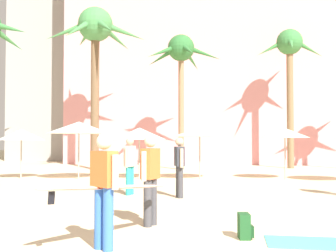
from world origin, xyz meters
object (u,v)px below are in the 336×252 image
cafe_umbrella_1 (285,133)px  backpack (245,226)px  cafe_umbrella_0 (200,132)px  person_near_right (106,186)px  person_far_left (179,165)px  person_mid_left (130,163)px  cafe_umbrella_6 (139,134)px  palm_tree_right (181,57)px  cafe_umbrella_2 (79,128)px  cafe_umbrella_3 (21,135)px  person_near_left (150,176)px  palm_tree_left (95,37)px  beach_towel (321,243)px  palm_tree_center (290,56)px

cafe_umbrella_1 → backpack: size_ratio=5.13×
cafe_umbrella_0 → person_near_right: cafe_umbrella_0 is taller
backpack → person_far_left: bearing=101.9°
person_far_left → person_mid_left: (-1.53, 0.47, 0.01)m
cafe_umbrella_6 → person_far_left: 6.02m
palm_tree_right → person_far_left: (0.66, -11.21, -5.41)m
palm_tree_right → cafe_umbrella_2: 8.37m
cafe_umbrella_3 → cafe_umbrella_6: size_ratio=0.92×
palm_tree_right → cafe_umbrella_0: 7.17m
backpack → cafe_umbrella_6: bearing=104.2°
backpack → person_near_left: 2.07m
person_far_left → cafe_umbrella_3: bearing=125.9°
palm_tree_left → cafe_umbrella_1: 12.27m
palm_tree_left → cafe_umbrella_2: 8.09m
cafe_umbrella_0 → beach_towel: cafe_umbrella_0 is taller
palm_tree_right → person_far_left: palm_tree_right is taller
cafe_umbrella_1 → cafe_umbrella_2: cafe_umbrella_2 is taller
palm_tree_right → cafe_umbrella_1: bearing=-48.2°
person_near_right → person_far_left: size_ratio=1.38×
palm_tree_center → person_near_right: palm_tree_center is taller
palm_tree_center → beach_towel: palm_tree_center is taller
beach_towel → backpack: (-1.17, 0.23, 0.19)m
palm_tree_right → person_far_left: 12.47m
palm_tree_left → person_near_right: size_ratio=3.92×
cafe_umbrella_0 → palm_tree_right: bearing=101.5°
palm_tree_center → person_far_left: palm_tree_center is taller
cafe_umbrella_3 → person_near_left: 11.42m
cafe_umbrella_0 → person_near_left: size_ratio=1.38×
cafe_umbrella_1 → backpack: cafe_umbrella_1 is taller
cafe_umbrella_2 → cafe_umbrella_6: size_ratio=1.18×
cafe_umbrella_2 → cafe_umbrella_6: bearing=9.6°
palm_tree_center → beach_towel: size_ratio=4.86×
cafe_umbrella_3 → person_far_left: bearing=-35.9°
person_near_left → person_far_left: (0.29, 3.93, -0.01)m
cafe_umbrella_6 → person_mid_left: (0.56, -5.09, -0.97)m
cafe_umbrella_1 → person_far_left: size_ratio=1.25×
palm_tree_right → cafe_umbrella_3: palm_tree_right is taller
cafe_umbrella_0 → cafe_umbrella_1: (3.58, 0.31, -0.03)m
palm_tree_center → person_near_right: (-6.41, -18.57, -5.72)m
cafe_umbrella_3 → person_far_left: 8.86m
palm_tree_right → cafe_umbrella_1: palm_tree_right is taller
cafe_umbrella_2 → person_near_right: size_ratio=1.14×
palm_tree_left → person_near_right: bearing=-73.9°
beach_towel → person_near_right: size_ratio=0.72×
cafe_umbrella_1 → palm_tree_right: bearing=131.8°
palm_tree_left → cafe_umbrella_3: size_ratio=4.36×
palm_tree_center → person_near_left: bearing=-109.4°
cafe_umbrella_0 → cafe_umbrella_1: bearing=4.9°
cafe_umbrella_6 → cafe_umbrella_3: bearing=-175.6°
palm_tree_left → person_near_left: palm_tree_left is taller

